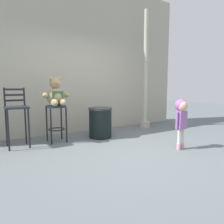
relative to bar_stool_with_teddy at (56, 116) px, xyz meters
The scene contains 8 objects.
ground_plane 1.63m from the bar_stool_with_teddy, 61.25° to the right, with size 24.00×24.00×0.00m, color slate.
building_wall 1.78m from the bar_stool_with_teddy, 49.22° to the left, with size 6.58×0.30×3.84m, color #AAA491.
bar_stool_with_teddy is the anchor object (origin of this frame).
teddy_bear 0.42m from the bar_stool_with_teddy, 90.00° to the right, with size 0.56×0.50×0.58m.
child_walking 2.46m from the bar_stool_with_teddy, 44.37° to the right, with size 0.29×0.23×0.92m.
trash_bin 0.99m from the bar_stool_with_teddy, ahead, with size 0.54×0.54×0.68m.
lamppost 2.65m from the bar_stool_with_teddy, ahead, with size 0.28×0.28×3.18m.
bar_chair_empty 0.75m from the bar_stool_with_teddy, behind, with size 0.40×0.40×1.13m.
Camera 1 is at (-1.99, -2.76, 1.12)m, focal length 32.51 mm.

